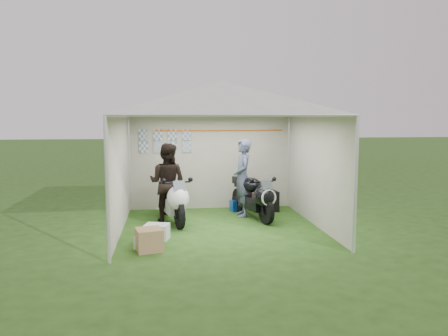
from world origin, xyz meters
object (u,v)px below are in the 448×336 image
(person_blue_jacket, at_px, (243,178))
(equipment_box, at_px, (267,201))
(paddock_stand, at_px, (238,206))
(person_dark_jacket, at_px, (167,183))
(crate_3, at_px, (150,236))
(crate_1, at_px, (149,240))
(crate_2, at_px, (145,242))
(canopy_tent, at_px, (220,102))
(motorcycle_white, at_px, (173,197))
(crate_0, at_px, (157,232))
(motorcycle_black, at_px, (254,196))

(person_blue_jacket, xyz_separation_m, equipment_box, (0.69, 0.47, -0.65))
(paddock_stand, relative_size, equipment_box, 0.73)
(person_dark_jacket, height_order, crate_3, person_dark_jacket)
(crate_1, distance_m, crate_2, 0.18)
(crate_2, bearing_deg, paddock_stand, 53.27)
(canopy_tent, relative_size, equipment_box, 11.59)
(crate_2, bearing_deg, motorcycle_white, 74.71)
(crate_0, distance_m, crate_3, 0.26)
(crate_3, bearing_deg, crate_1, -89.66)
(paddock_stand, bearing_deg, crate_1, -124.35)
(canopy_tent, distance_m, paddock_stand, 2.93)
(canopy_tent, xyz_separation_m, motorcycle_black, (0.84, 0.66, -2.05))
(motorcycle_white, xyz_separation_m, paddock_stand, (1.59, 0.95, -0.42))
(canopy_tent, relative_size, motorcycle_black, 3.01)
(motorcycle_white, distance_m, person_blue_jacket, 1.69)
(person_blue_jacket, bearing_deg, crate_1, -40.50)
(crate_0, height_order, crate_3, crate_0)
(crate_3, bearing_deg, paddock_stand, 51.04)
(motorcycle_white, xyz_separation_m, crate_1, (-0.43, -2.01, -0.36))
(motorcycle_white, bearing_deg, crate_1, -114.38)
(motorcycle_white, distance_m, paddock_stand, 1.90)
(motorcycle_white, relative_size, crate_3, 4.94)
(motorcycle_white, height_order, person_blue_jacket, person_blue_jacket)
(crate_1, distance_m, crate_3, 0.46)
(canopy_tent, bearing_deg, paddock_stand, 67.83)
(motorcycle_white, xyz_separation_m, person_blue_jacket, (1.61, 0.40, 0.34))
(person_dark_jacket, distance_m, person_blue_jacket, 1.74)
(motorcycle_black, xyz_separation_m, paddock_stand, (-0.23, 0.84, -0.39))
(crate_0, bearing_deg, canopy_tent, 30.75)
(canopy_tent, bearing_deg, crate_2, -138.63)
(crate_1, bearing_deg, person_dark_jacket, 81.34)
(motorcycle_black, xyz_separation_m, person_blue_jacket, (-0.21, 0.29, 0.36))
(motorcycle_white, distance_m, crate_3, 1.66)
(canopy_tent, bearing_deg, person_dark_jacket, 149.09)
(canopy_tent, bearing_deg, motorcycle_white, 150.40)
(motorcycle_white, distance_m, equipment_box, 2.47)
(motorcycle_black, bearing_deg, person_dark_jacket, 165.01)
(crate_2, bearing_deg, canopy_tent, 41.37)
(motorcycle_black, xyz_separation_m, equipment_box, (0.48, 0.76, -0.28))
(motorcycle_white, relative_size, person_blue_jacket, 1.12)
(person_blue_jacket, relative_size, equipment_box, 3.64)
(crate_0, bearing_deg, paddock_stand, 50.03)
(motorcycle_white, distance_m, crate_1, 2.08)
(canopy_tent, distance_m, motorcycle_black, 2.31)
(crate_0, height_order, crate_2, crate_0)
(person_blue_jacket, bearing_deg, canopy_tent, -33.66)
(person_blue_jacket, bearing_deg, motorcycle_white, -76.24)
(equipment_box, bearing_deg, paddock_stand, 173.33)
(paddock_stand, relative_size, crate_2, 1.15)
(paddock_stand, bearing_deg, canopy_tent, -112.17)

